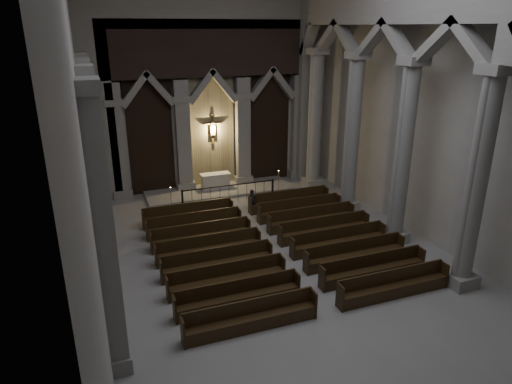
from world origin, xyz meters
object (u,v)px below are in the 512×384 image
Objects in this scene: altar_rail at (229,191)px; candle_stand_left at (171,203)px; pews at (275,247)px; altar at (215,181)px; candle_stand_right at (278,186)px; worshipper at (252,201)px.

altar_rail is 3.17m from candle_stand_left.
candle_stand_left is 0.12× the size of pews.
altar is 2.17m from altar_rail.
candle_stand_right is 1.06× the size of worshipper.
worshipper is (-2.51, -2.41, 0.27)m from candle_stand_right.
altar is at bearing 154.26° from candle_stand_right.
altar_rail is 3.94× the size of candle_stand_right.
worshipper is at bearing -28.25° from candle_stand_left.
worshipper is at bearing -70.02° from altar_rail.
candle_stand_left is 7.36m from pews.
altar_rail is at bearing -85.70° from altar.
candle_stand_left is at bearing 115.29° from pews.
altar_rail is 4.18× the size of worshipper.
altar_rail is at bearing 131.34° from worshipper.
worshipper is (0.67, 4.60, 0.31)m from pews.
candle_stand_left is at bearing 173.11° from worshipper.
candle_stand_right reaches higher than altar_rail.
altar_rail reaches higher than pews.
altar is at bearing 123.13° from worshipper.
worshipper is at bearing -136.22° from candle_stand_right.
candle_stand_right is at bearing 3.20° from candle_stand_left.
altar is at bearing 33.41° from candle_stand_left.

